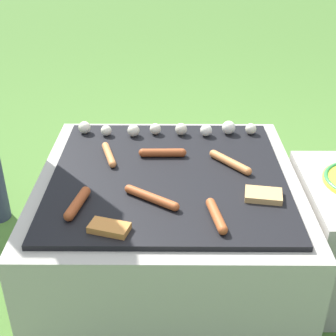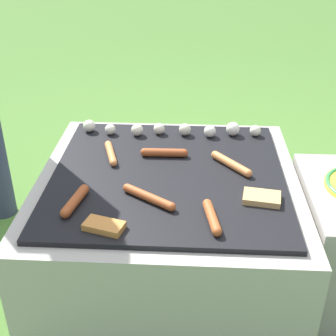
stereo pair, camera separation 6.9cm
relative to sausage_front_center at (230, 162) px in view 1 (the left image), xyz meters
The scene contains 11 objects.
ground_plane 0.48m from the sausage_front_center, 166.48° to the right, with size 14.00×14.00×0.00m, color #47702D.
grill 0.32m from the sausage_front_center, 166.48° to the right, with size 0.90×0.90×0.41m.
sausage_back_center 0.25m from the sausage_front_center, 164.05° to the left, with size 0.18×0.03×0.03m.
sausage_mid_left 0.35m from the sausage_front_center, 139.77° to the right, with size 0.18×0.13×0.03m.
sausage_back_left 0.33m from the sausage_front_center, 103.09° to the right, with size 0.05×0.17×0.03m.
sausage_front_center is the anchor object (origin of this frame).
sausage_front_right 0.44m from the sausage_front_center, behind, with size 0.07×0.17×0.03m.
sausage_back_right 0.56m from the sausage_front_center, 151.87° to the right, with size 0.06×0.17×0.03m.
bread_slice_right 0.22m from the sausage_front_center, 68.09° to the right, with size 0.13×0.10×0.02m.
bread_slice_left 0.54m from the sausage_front_center, 135.35° to the right, with size 0.13×0.09×0.02m.
mushroom_row 0.33m from the sausage_front_center, 129.34° to the left, with size 0.72×0.08×0.05m.
Camera 1 is at (0.01, -1.40, 1.23)m, focal length 50.00 mm.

